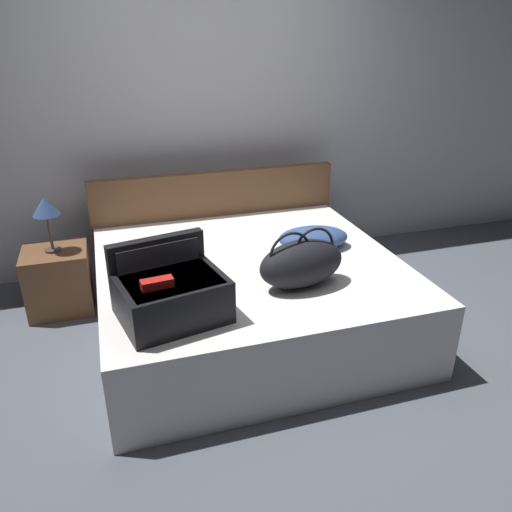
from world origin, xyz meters
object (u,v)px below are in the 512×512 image
(table_lamp, at_px, (46,208))
(pillow_center_head, at_px, (313,238))
(bed, at_px, (250,295))
(duffel_bag, at_px, (302,263))
(pillow_near_headboard, at_px, (136,247))
(hard_case_large, at_px, (171,293))
(nightstand, at_px, (59,280))

(table_lamp, bearing_deg, pillow_center_head, -17.99)
(bed, height_order, pillow_center_head, pillow_center_head)
(bed, distance_m, duffel_bag, 0.60)
(duffel_bag, xyz_separation_m, pillow_center_head, (0.29, 0.50, -0.07))
(pillow_near_headboard, xyz_separation_m, pillow_center_head, (1.18, -0.20, -0.00))
(hard_case_large, height_order, duffel_bag, hard_case_large)
(hard_case_large, bearing_deg, duffel_bag, -3.02)
(duffel_bag, bearing_deg, hard_case_large, -171.11)
(pillow_center_head, bearing_deg, bed, -168.83)
(bed, height_order, hard_case_large, hard_case_large)
(duffel_bag, bearing_deg, pillow_near_headboard, 141.59)
(pillow_center_head, xyz_separation_m, table_lamp, (-1.72, 0.56, 0.20))
(duffel_bag, bearing_deg, bed, 115.63)
(table_lamp, bearing_deg, hard_case_large, -60.93)
(duffel_bag, height_order, pillow_center_head, duffel_bag)
(pillow_near_headboard, relative_size, table_lamp, 0.92)
(pillow_near_headboard, distance_m, table_lamp, 0.68)
(pillow_near_headboard, height_order, pillow_center_head, pillow_near_headboard)
(hard_case_large, bearing_deg, nightstand, 107.16)
(pillow_near_headboard, distance_m, nightstand, 0.73)
(pillow_center_head, bearing_deg, pillow_near_headboard, 170.15)
(hard_case_large, xyz_separation_m, nightstand, (-0.66, 1.18, -0.40))
(pillow_center_head, height_order, table_lamp, table_lamp)
(hard_case_large, distance_m, duffel_bag, 0.78)
(hard_case_large, relative_size, pillow_near_headboard, 1.67)
(hard_case_large, xyz_separation_m, table_lamp, (-0.66, 1.18, 0.14))
(duffel_bag, relative_size, nightstand, 1.22)
(duffel_bag, distance_m, pillow_center_head, 0.58)
(pillow_center_head, xyz_separation_m, nightstand, (-1.72, 0.56, -0.34))
(duffel_bag, bearing_deg, table_lamp, 143.54)
(bed, xyz_separation_m, pillow_near_headboard, (-0.69, 0.30, 0.32))
(pillow_near_headboard, bearing_deg, hard_case_large, -82.35)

